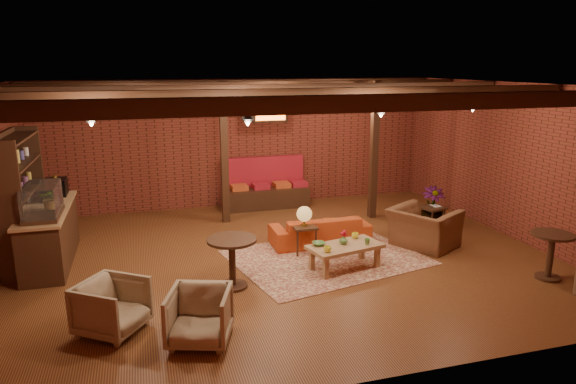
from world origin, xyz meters
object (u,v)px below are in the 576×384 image
object	(u,v)px
round_table_left	(232,254)
sofa	(320,230)
side_table_book	(432,208)
plant_tall	(435,167)
armchair_b	(199,314)
armchair_a	(112,304)
coffee_table	(344,248)
armchair_right	(424,221)
round_table_right	(551,249)
side_table_lamp	(304,218)

from	to	relation	value
round_table_left	sofa	bearing A→B (deg)	37.41
side_table_book	plant_tall	size ratio (longest dim) A/B	0.21
armchair_b	plant_tall	xyz separation A→B (m)	(5.56, 3.50, 0.97)
armchair_a	armchair_b	size ratio (longest dim) A/B	1.01
plant_tall	round_table_left	bearing A→B (deg)	-158.32
coffee_table	side_table_book	xyz separation A→B (m)	(2.70, 1.54, 0.09)
armchair_right	side_table_book	world-z (taller)	armchair_right
coffee_table	round_table_left	bearing A→B (deg)	-173.95
armchair_b	round_table_right	size ratio (longest dim) A/B	0.99
coffee_table	sofa	bearing A→B (deg)	88.49
round_table_left	armchair_right	bearing A→B (deg)	11.90
round_table_right	side_table_lamp	bearing A→B (deg)	147.33
side_table_book	side_table_lamp	bearing A→B (deg)	-169.28
coffee_table	plant_tall	xyz separation A→B (m)	(2.81, 1.71, 0.97)
plant_tall	side_table_lamp	bearing A→B (deg)	-166.75
side_table_lamp	armchair_b	world-z (taller)	side_table_lamp
side_table_lamp	side_table_book	distance (m)	3.20
sofa	side_table_lamp	world-z (taller)	side_table_lamp
side_table_lamp	armchair_right	world-z (taller)	armchair_right
side_table_lamp	armchair_a	distance (m)	4.05
round_table_right	plant_tall	xyz separation A→B (m)	(-0.37, 3.09, 0.83)
side_table_lamp	armchair_b	size ratio (longest dim) A/B	1.16
sofa	round_table_left	bearing A→B (deg)	37.29
side_table_lamp	plant_tall	bearing A→B (deg)	13.25
side_table_lamp	round_table_right	world-z (taller)	side_table_lamp
armchair_b	plant_tall	size ratio (longest dim) A/B	0.29
coffee_table	side_table_book	size ratio (longest dim) A/B	2.45
sofa	armchair_b	distance (m)	4.22
armchair_b	side_table_book	bearing A→B (deg)	49.92
round_table_left	armchair_right	size ratio (longest dim) A/B	0.70
armchair_right	side_table_book	size ratio (longest dim) A/B	2.07
side_table_book	plant_tall	distance (m)	0.91
armchair_right	round_table_right	bearing A→B (deg)	-177.53
armchair_a	round_table_right	size ratio (longest dim) A/B	1.00
side_table_lamp	round_table_left	world-z (taller)	side_table_lamp
armchair_a	armchair_b	world-z (taller)	armchair_a
side_table_book	sofa	bearing A→B (deg)	-176.34
sofa	side_table_book	bearing A→B (deg)	-176.46
armchair_right	side_table_book	bearing A→B (deg)	-67.91
sofa	armchair_a	xyz separation A→B (m)	(-3.90, -2.57, 0.12)
sofa	coffee_table	xyz separation A→B (m)	(-0.04, -1.37, 0.11)
armchair_b	armchair_right	world-z (taller)	armchair_right
round_table_left	plant_tall	xyz separation A→B (m)	(4.85, 1.93, 0.80)
round_table_left	side_table_book	distance (m)	5.06
round_table_right	plant_tall	bearing A→B (deg)	96.88
side_table_lamp	side_table_book	xyz separation A→B (m)	(3.14, 0.59, -0.23)
armchair_b	armchair_right	distance (m)	5.30
armchair_b	side_table_book	xyz separation A→B (m)	(5.45, 3.33, 0.08)
sofa	armchair_right	world-z (taller)	armchair_right
side_table_lamp	armchair_right	xyz separation A→B (m)	(2.40, -0.32, -0.19)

